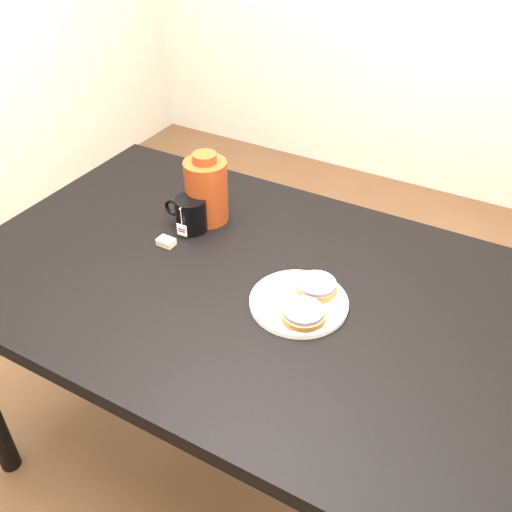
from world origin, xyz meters
name	(u,v)px	position (x,y,z in m)	size (l,w,h in m)	color
ground_plane	(246,457)	(0.00, 0.00, 0.00)	(4.00, 4.00, 0.00)	brown
table	(243,303)	(0.00, 0.00, 0.67)	(1.40, 0.90, 0.75)	black
plate	(299,302)	(0.16, -0.02, 0.76)	(0.23, 0.23, 0.02)	white
bagel_back	(317,286)	(0.18, 0.03, 0.78)	(0.13, 0.13, 0.03)	brown
bagel_front	(303,314)	(0.20, -0.07, 0.78)	(0.14, 0.14, 0.03)	brown
mug	(190,214)	(-0.23, 0.11, 0.80)	(0.13, 0.09, 0.09)	black
teabag_pouch	(166,242)	(-0.24, 0.02, 0.76)	(0.04, 0.03, 0.02)	#C6B793
bagel_package	(206,190)	(-0.22, 0.18, 0.84)	(0.13, 0.13, 0.20)	#641F0D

